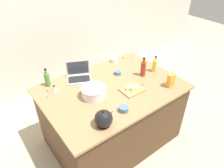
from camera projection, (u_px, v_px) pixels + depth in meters
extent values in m
plane|color=#B7A88E|center=(112.00, 137.00, 3.06)|extent=(12.00, 12.00, 0.00)
cube|color=beige|center=(47.00, 18.00, 3.50)|extent=(8.00, 0.10, 2.60)
cube|color=#4C331E|center=(112.00, 115.00, 2.81)|extent=(1.63, 1.13, 0.87)
cube|color=#9E754C|center=(112.00, 88.00, 2.55)|extent=(1.69, 1.19, 0.03)
cube|color=#B7B7BC|center=(79.00, 79.00, 2.67)|extent=(0.38, 0.33, 0.02)
cube|color=black|center=(79.00, 79.00, 2.66)|extent=(0.31, 0.26, 0.00)
cube|color=#B7B7BC|center=(78.00, 68.00, 2.70)|extent=(0.27, 0.14, 0.20)
cube|color=#333842|center=(78.00, 68.00, 2.70)|extent=(0.24, 0.12, 0.18)
cylinder|color=white|center=(94.00, 92.00, 2.37)|extent=(0.27, 0.27, 0.12)
cylinder|color=black|center=(93.00, 92.00, 2.36)|extent=(0.22, 0.22, 0.10)
torus|color=white|center=(93.00, 88.00, 2.33)|extent=(0.28, 0.28, 0.02)
cylinder|color=maroon|center=(143.00, 69.00, 2.71)|extent=(0.07, 0.07, 0.19)
cylinder|color=maroon|center=(144.00, 61.00, 2.64)|extent=(0.03, 0.03, 0.05)
cylinder|color=black|center=(144.00, 58.00, 2.62)|extent=(0.03, 0.03, 0.01)
cylinder|color=#4C8C38|center=(47.00, 80.00, 2.52)|extent=(0.06, 0.06, 0.18)
cylinder|color=#4C8C38|center=(46.00, 72.00, 2.46)|extent=(0.03, 0.03, 0.05)
cylinder|color=black|center=(45.00, 69.00, 2.44)|extent=(0.03, 0.03, 0.01)
cylinder|color=#DBC64C|center=(155.00, 66.00, 2.81)|extent=(0.07, 0.07, 0.17)
cylinder|color=#DBC64C|center=(156.00, 59.00, 2.74)|extent=(0.03, 0.03, 0.05)
cylinder|color=black|center=(156.00, 57.00, 2.73)|extent=(0.03, 0.03, 0.01)
cylinder|color=black|center=(104.00, 124.00, 2.02)|extent=(0.13, 0.13, 0.01)
sphere|color=black|center=(104.00, 119.00, 1.98)|extent=(0.18, 0.18, 0.18)
cone|color=black|center=(111.00, 114.00, 2.01)|extent=(0.08, 0.03, 0.07)
sphere|color=black|center=(103.00, 111.00, 1.93)|extent=(0.02, 0.02, 0.02)
cube|color=#AD7F4C|center=(132.00, 90.00, 2.49)|extent=(0.26, 0.21, 0.02)
cube|color=#F4E58C|center=(135.00, 88.00, 2.47)|extent=(0.11, 0.04, 0.04)
cube|color=#F4E58C|center=(130.00, 87.00, 2.48)|extent=(0.11, 0.04, 0.04)
cylinder|color=slate|center=(118.00, 73.00, 2.78)|extent=(0.09, 0.09, 0.05)
cylinder|color=white|center=(114.00, 60.00, 3.06)|extent=(0.11, 0.11, 0.05)
cylinder|color=slate|center=(124.00, 109.00, 2.18)|extent=(0.10, 0.10, 0.05)
cone|color=#B2B2B7|center=(54.00, 88.00, 2.46)|extent=(0.07, 0.07, 0.07)
cylinder|color=black|center=(54.00, 86.00, 2.44)|extent=(0.02, 0.02, 0.01)
cube|color=gold|center=(171.00, 80.00, 2.51)|extent=(0.09, 0.06, 0.17)
sphere|color=blue|center=(95.00, 86.00, 2.56)|extent=(0.02, 0.02, 0.02)
sphere|color=yellow|center=(143.00, 72.00, 2.81)|extent=(0.02, 0.02, 0.02)
sphere|color=yellow|center=(99.00, 114.00, 2.14)|extent=(0.02, 0.02, 0.02)
sphere|color=#CC3399|center=(142.00, 84.00, 2.58)|extent=(0.02, 0.02, 0.02)
sphere|color=blue|center=(123.00, 58.00, 3.16)|extent=(0.02, 0.02, 0.02)
sphere|color=blue|center=(131.00, 60.00, 3.10)|extent=(0.02, 0.02, 0.02)
sphere|color=green|center=(48.00, 97.00, 2.38)|extent=(0.02, 0.02, 0.02)
sphere|color=#CC3399|center=(47.00, 91.00, 2.47)|extent=(0.02, 0.02, 0.02)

